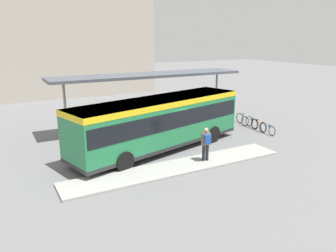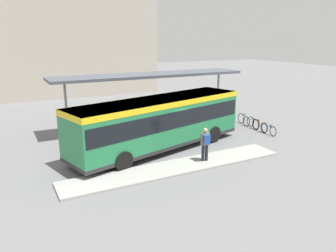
{
  "view_description": "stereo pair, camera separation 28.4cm",
  "coord_description": "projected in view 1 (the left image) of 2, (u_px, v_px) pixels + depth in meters",
  "views": [
    {
      "loc": [
        -8.09,
        -15.91,
        6.24
      ],
      "look_at": [
        0.54,
        0.0,
        1.33
      ],
      "focal_mm": 35.0,
      "sensor_mm": 36.0,
      "label": 1
    },
    {
      "loc": [
        -7.84,
        -16.04,
        6.24
      ],
      "look_at": [
        0.54,
        0.0,
        1.33
      ],
      "focal_mm": 35.0,
      "sensor_mm": 36.0,
      "label": 2
    }
  ],
  "objects": [
    {
      "name": "curb_island",
      "position": [
        179.0,
        167.0,
        16.13
      ],
      "size": [
        11.54,
        1.8,
        0.12
      ],
      "color": "#9E9E99",
      "rests_on": "ground_plane"
    },
    {
      "name": "bicycle_green",
      "position": [
        250.0,
        122.0,
        23.33
      ],
      "size": [
        0.48,
        1.76,
        0.76
      ],
      "rotation": [
        0.0,
        0.0,
        1.56
      ],
      "color": "black",
      "rests_on": "ground_plane"
    },
    {
      "name": "bicycle_white",
      "position": [
        244.0,
        119.0,
        24.2
      ],
      "size": [
        0.48,
        1.78,
        0.77
      ],
      "rotation": [
        0.0,
        0.0,
        -1.57
      ],
      "color": "black",
      "rests_on": "ground_plane"
    },
    {
      "name": "bicycle_orange",
      "position": [
        258.0,
        125.0,
        22.57
      ],
      "size": [
        0.48,
        1.73,
        0.75
      ],
      "rotation": [
        0.0,
        0.0,
        -1.74
      ],
      "color": "black",
      "rests_on": "ground_plane"
    },
    {
      "name": "station_shelter",
      "position": [
        149.0,
        76.0,
        22.74
      ],
      "size": [
        13.75,
        2.67,
        3.81
      ],
      "color": "#4C515B",
      "rests_on": "ground_plane"
    },
    {
      "name": "station_building",
      "position": [
        12.0,
        39.0,
        36.13
      ],
      "size": [
        28.69,
        12.62,
        12.22
      ],
      "color": "#B2A899",
      "rests_on": "ground_plane"
    },
    {
      "name": "bicycle_blue",
      "position": [
        268.0,
        129.0,
        21.82
      ],
      "size": [
        0.48,
        1.55,
        0.67
      ],
      "rotation": [
        0.0,
        0.0,
        1.44
      ],
      "color": "black",
      "rests_on": "ground_plane"
    },
    {
      "name": "pedestrian_waiting",
      "position": [
        206.0,
        142.0,
        16.55
      ],
      "size": [
        0.46,
        0.51,
        1.74
      ],
      "rotation": [
        0.0,
        0.0,
        1.35
      ],
      "color": "#232328",
      "rests_on": "curb_island"
    },
    {
      "name": "city_bus",
      "position": [
        160.0,
        120.0,
        18.4
      ],
      "size": [
        11.11,
        5.19,
        2.96
      ],
      "rotation": [
        0.0,
        0.0,
        0.26
      ],
      "color": "#237A47",
      "rests_on": "ground_plane"
    },
    {
      "name": "ground_plane",
      "position": [
        160.0,
        149.0,
        18.85
      ],
      "size": [
        120.0,
        120.0,
        0.0
      ],
      "primitive_type": "plane",
      "color": "slate"
    }
  ]
}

